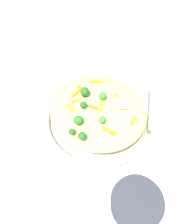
{
  "coord_description": "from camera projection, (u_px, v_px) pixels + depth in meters",
  "views": [
    {
      "loc": [
        -0.25,
        0.32,
        0.61
      ],
      "look_at": [
        0.0,
        0.0,
        0.06
      ],
      "focal_mm": 34.73,
      "sensor_mm": 36.0,
      "label": 1
    }
  ],
  "objects": [
    {
      "name": "carrot_piece_2",
      "position": [
        101.0,
        105.0,
        0.64
      ],
      "size": [
        0.02,
        0.04,
        0.01
      ],
      "primitive_type": "cube",
      "rotation": [
        0.0,
        0.0,
        1.94
      ],
      "color": "orange",
      "rests_on": "pasta_mound"
    },
    {
      "name": "broccoli_floret_0",
      "position": [
        102.0,
        120.0,
        0.6
      ],
      "size": [
        0.02,
        0.02,
        0.03
      ],
      "color": "#377928",
      "rests_on": "pasta_mound"
    },
    {
      "name": "companion_bowl",
      "position": [
        136.0,
        203.0,
        0.55
      ],
      "size": [
        0.13,
        0.13,
        0.06
      ],
      "color": "#333842",
      "rests_on": "ground_plane"
    },
    {
      "name": "carrot_piece_9",
      "position": [
        70.0,
        108.0,
        0.64
      ],
      "size": [
        0.04,
        0.02,
        0.01
      ],
      "primitive_type": "cube",
      "rotation": [
        0.0,
        0.0,
        6.05
      ],
      "color": "orange",
      "rests_on": "pasta_mound"
    },
    {
      "name": "broccoli_floret_1",
      "position": [
        102.0,
        95.0,
        0.65
      ],
      "size": [
        0.02,
        0.02,
        0.03
      ],
      "color": "#377928",
      "rests_on": "pasta_mound"
    },
    {
      "name": "broccoli_floret_4",
      "position": [
        83.0,
        105.0,
        0.63
      ],
      "size": [
        0.02,
        0.02,
        0.03
      ],
      "color": "#205B1C",
      "rests_on": "pasta_mound"
    },
    {
      "name": "carrot_piece_4",
      "position": [
        94.0,
        107.0,
        0.64
      ],
      "size": [
        0.04,
        0.02,
        0.01
      ],
      "primitive_type": "cube",
      "rotation": [
        0.0,
        0.0,
        3.43
      ],
      "color": "orange",
      "rests_on": "pasta_mound"
    },
    {
      "name": "carrot_piece_7",
      "position": [
        109.0,
        131.0,
        0.59
      ],
      "size": [
        0.04,
        0.02,
        0.01
      ],
      "primitive_type": "cube",
      "rotation": [
        0.0,
        0.0,
        0.16
      ],
      "color": "orange",
      "rests_on": "pasta_mound"
    },
    {
      "name": "carrot_piece_10",
      "position": [
        76.0,
        101.0,
        0.65
      ],
      "size": [
        0.02,
        0.03,
        0.01
      ],
      "primitive_type": "cube",
      "rotation": [
        0.0,
        0.0,
        4.23
      ],
      "color": "orange",
      "rests_on": "pasta_mound"
    },
    {
      "name": "pasta_mound",
      "position": [
        98.0,
        110.0,
        0.67
      ],
      "size": [
        0.31,
        0.29,
        0.06
      ],
      "primitive_type": "ellipsoid",
      "color": "#D1BA7A",
      "rests_on": "serving_bowl"
    },
    {
      "name": "carrot_piece_0",
      "position": [
        76.0,
        93.0,
        0.67
      ],
      "size": [
        0.01,
        0.04,
        0.01
      ],
      "primitive_type": "cube",
      "rotation": [
        0.0,
        0.0,
        1.61
      ],
      "color": "orange",
      "rests_on": "pasta_mound"
    },
    {
      "name": "broccoli_floret_6",
      "position": [
        79.0,
        121.0,
        0.6
      ],
      "size": [
        0.03,
        0.03,
        0.03
      ],
      "color": "#296820",
      "rests_on": "pasta_mound"
    },
    {
      "name": "broccoli_floret_2",
      "position": [
        82.0,
        136.0,
        0.57
      ],
      "size": [
        0.02,
        0.02,
        0.03
      ],
      "color": "#205B1C",
      "rests_on": "pasta_mound"
    },
    {
      "name": "carrot_piece_3",
      "position": [
        118.0,
        97.0,
        0.66
      ],
      "size": [
        0.03,
        0.01,
        0.01
      ],
      "primitive_type": "cube",
      "rotation": [
        0.0,
        0.0,
        6.26
      ],
      "color": "orange",
      "rests_on": "pasta_mound"
    },
    {
      "name": "carrot_piece_6",
      "position": [
        120.0,
        106.0,
        0.64
      ],
      "size": [
        0.02,
        0.03,
        0.01
      ],
      "primitive_type": "cube",
      "rotation": [
        0.0,
        0.0,
        5.21
      ],
      "color": "orange",
      "rests_on": "pasta_mound"
    },
    {
      "name": "serving_spoon",
      "position": [
        133.0,
        101.0,
        0.63
      ],
      "size": [
        0.15,
        0.15,
        0.08
      ],
      "color": "#B7B7BC",
      "rests_on": "pasta_mound"
    },
    {
      "name": "carrot_piece_5",
      "position": [
        133.0,
        120.0,
        0.61
      ],
      "size": [
        0.01,
        0.03,
        0.01
      ],
      "primitive_type": "cube",
      "rotation": [
        0.0,
        0.0,
        4.86
      ],
      "color": "orange",
      "rests_on": "pasta_mound"
    },
    {
      "name": "carrot_piece_1",
      "position": [
        96.0,
        81.0,
        0.71
      ],
      "size": [
        0.04,
        0.03,
        0.01
      ],
      "primitive_type": "cube",
      "rotation": [
        0.0,
        0.0,
        3.75
      ],
      "color": "orange",
      "rests_on": "pasta_mound"
    },
    {
      "name": "broccoli_floret_5",
      "position": [
        85.0,
        92.0,
        0.65
      ],
      "size": [
        0.03,
        0.03,
        0.03
      ],
      "color": "#205B1C",
      "rests_on": "pasta_mound"
    },
    {
      "name": "carrot_piece_8",
      "position": [
        81.0,
        87.0,
        0.69
      ],
      "size": [
        0.03,
        0.01,
        0.01
      ],
      "primitive_type": "cube",
      "rotation": [
        0.0,
        0.0,
        0.05
      ],
      "color": "orange",
      "rests_on": "pasta_mound"
    },
    {
      "name": "ground_plane",
      "position": [
        98.0,
        123.0,
        0.73
      ],
      "size": [
        2.4,
        2.4,
        0.0
      ],
      "primitive_type": "plane",
      "color": "silver"
    },
    {
      "name": "broccoli_floret_3",
      "position": [
        72.0,
        132.0,
        0.58
      ],
      "size": [
        0.02,
        0.02,
        0.02
      ],
      "color": "#205B1C",
      "rests_on": "pasta_mound"
    },
    {
      "name": "serving_bowl",
      "position": [
        98.0,
        119.0,
        0.71
      ],
      "size": [
        0.35,
        0.35,
        0.05
      ],
      "color": "silver",
      "rests_on": "ground_plane"
    }
  ]
}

